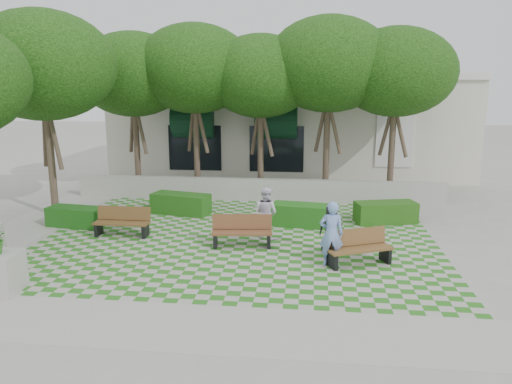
# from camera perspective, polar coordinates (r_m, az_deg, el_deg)

# --- Properties ---
(ground) EXTENTS (90.00, 90.00, 0.00)m
(ground) POSITION_cam_1_polar(r_m,az_deg,el_deg) (14.56, -2.64, -6.61)
(ground) COLOR gray
(ground) RESTS_ON ground
(lawn) EXTENTS (12.00, 12.00, 0.00)m
(lawn) POSITION_cam_1_polar(r_m,az_deg,el_deg) (15.50, -2.06, -5.39)
(lawn) COLOR #2B721E
(lawn) RESTS_ON ground
(sidewalk_south) EXTENTS (16.00, 2.00, 0.01)m
(sidewalk_south) POSITION_cam_1_polar(r_m,az_deg,el_deg) (10.32, -6.92, -15.07)
(sidewalk_south) COLOR #9E9B93
(sidewalk_south) RESTS_ON ground
(sidewalk_west) EXTENTS (2.00, 12.00, 0.01)m
(sidewalk_west) POSITION_cam_1_polar(r_m,az_deg,el_deg) (18.00, -25.42, -4.08)
(sidewalk_west) COLOR #9E9B93
(sidewalk_west) RESTS_ON ground
(retaining_wall) EXTENTS (15.00, 0.36, 0.90)m
(retaining_wall) POSITION_cam_1_polar(r_m,az_deg,el_deg) (20.37, 0.10, 0.27)
(retaining_wall) COLOR #9E9B93
(retaining_wall) RESTS_ON ground
(bench_east) EXTENTS (1.85, 1.25, 0.93)m
(bench_east) POSITION_cam_1_polar(r_m,az_deg,el_deg) (13.59, 11.62, -6.29)
(bench_east) COLOR brown
(bench_east) RESTS_ON ground
(bench_mid) EXTENTS (1.82, 0.79, 0.93)m
(bench_mid) POSITION_cam_1_polar(r_m,az_deg,el_deg) (14.74, -1.61, -4.55)
(bench_mid) COLOR brown
(bench_mid) RESTS_ON ground
(bench_west) EXTENTS (1.73, 0.59, 0.91)m
(bench_west) POSITION_cam_1_polar(r_m,az_deg,el_deg) (16.29, -15.03, -3.35)
(bench_west) COLOR #54391D
(bench_west) RESTS_ON ground
(hedge_east) EXTENTS (2.21, 1.32, 0.72)m
(hedge_east) POSITION_cam_1_polar(r_m,az_deg,el_deg) (17.75, 14.59, -2.27)
(hedge_east) COLOR #1E4B14
(hedge_east) RESTS_ON ground
(hedge_midright) EXTENTS (2.19, 1.13, 0.73)m
(hedge_midright) POSITION_cam_1_polar(r_m,az_deg,el_deg) (16.90, 5.43, -2.64)
(hedge_midright) COLOR #1A5316
(hedge_midright) RESTS_ON ground
(hedge_midleft) EXTENTS (2.26, 1.32, 0.74)m
(hedge_midleft) POSITION_cam_1_polar(r_m,az_deg,el_deg) (18.56, -8.59, -1.33)
(hedge_midleft) COLOR #1B4B14
(hedge_midleft) RESTS_ON ground
(hedge_west) EXTENTS (1.95, 0.98, 0.66)m
(hedge_west) POSITION_cam_1_polar(r_m,az_deg,el_deg) (17.84, -19.89, -2.67)
(hedge_west) COLOR #164A13
(hedge_west) RESTS_ON ground
(person_blue) EXTENTS (0.65, 0.45, 1.75)m
(person_blue) POSITION_cam_1_polar(r_m,az_deg,el_deg) (13.24, 8.60, -4.74)
(person_blue) COLOR #7393D2
(person_blue) RESTS_ON ground
(person_dark) EXTENTS (0.79, 0.60, 1.45)m
(person_dark) POSITION_cam_1_polar(r_m,az_deg,el_deg) (14.25, 8.60, -4.12)
(person_dark) COLOR black
(person_dark) RESTS_ON ground
(person_white) EXTENTS (0.99, 0.91, 1.63)m
(person_white) POSITION_cam_1_polar(r_m,az_deg,el_deg) (15.37, 1.12, -2.40)
(person_white) COLOR white
(person_white) RESTS_ON ground
(tree_row) EXTENTS (17.70, 13.40, 7.41)m
(tree_row) POSITION_cam_1_polar(r_m,az_deg,el_deg) (19.96, -5.45, 13.63)
(tree_row) COLOR #47382B
(tree_row) RESTS_ON ground
(building) EXTENTS (18.00, 8.92, 5.15)m
(building) POSITION_cam_1_polar(r_m,az_deg,el_deg) (27.78, 3.87, 7.83)
(building) COLOR beige
(building) RESTS_ON ground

